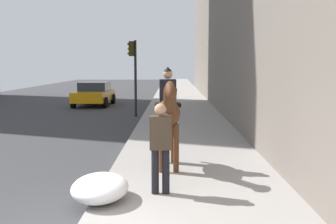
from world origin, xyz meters
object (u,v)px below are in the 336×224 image
pedestrian_greeting (160,142)px  traffic_light_near_curb (134,66)px  car_near_lane (94,94)px  mounted_horse_near (168,112)px

pedestrian_greeting → traffic_light_near_curb: 12.03m
pedestrian_greeting → car_near_lane: 17.57m
pedestrian_greeting → car_near_lane: pedestrian_greeting is taller
mounted_horse_near → car_near_lane: size_ratio=0.58×
car_near_lane → traffic_light_near_curb: (-5.12, -2.95, 1.72)m
pedestrian_greeting → traffic_light_near_curb: (11.83, 1.66, 1.37)m
car_near_lane → traffic_light_near_curb: traffic_light_near_curb is taller
mounted_horse_near → car_near_lane: (15.10, 4.73, -0.70)m
mounted_horse_near → traffic_light_near_curb: traffic_light_near_curb is taller
mounted_horse_near → traffic_light_near_curb: (9.98, 1.78, 1.02)m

